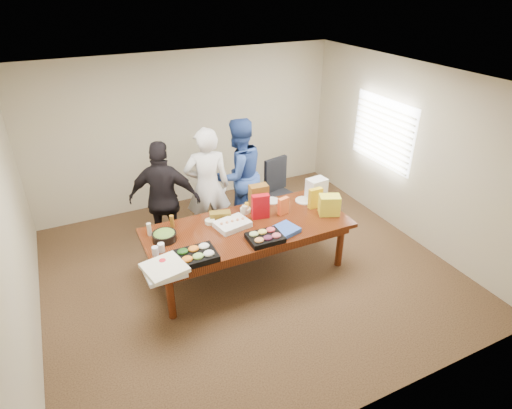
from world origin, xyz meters
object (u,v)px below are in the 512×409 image
office_chair (281,195)px  sheet_cake (232,224)px  conference_table (248,249)px  person_right (239,175)px  person_center (208,187)px  salad_bowl (164,237)px

office_chair → sheet_cake: office_chair is taller
office_chair → conference_table: bearing=-149.6°
sheet_cake → conference_table: bearing=-32.4°
conference_table → person_right: bearing=71.8°
person_center → person_right: person_center is taller
person_right → salad_bowl: 1.85m
office_chair → person_center: 1.34m
conference_table → office_chair: office_chair is taller
office_chair → person_right: size_ratio=0.57×
conference_table → sheet_cake: bearing=158.2°
office_chair → sheet_cake: bearing=-156.6°
person_center → conference_table: bearing=114.5°
office_chair → salad_bowl: office_chair is taller
office_chair → person_center: size_ratio=0.56×
person_center → salad_bowl: (-0.91, -0.84, -0.14)m
conference_table → person_right: (0.40, 1.21, 0.56)m
sheet_cake → office_chair: bearing=25.5°
person_center → person_right: 0.64m
person_right → salad_bowl: (-1.51, -1.05, -0.13)m
salad_bowl → person_center: bearing=42.9°
person_center → salad_bowl: 1.24m
person_center → salad_bowl: person_center is taller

